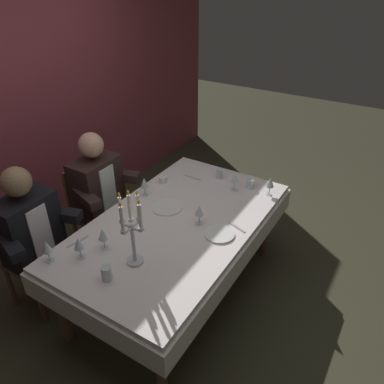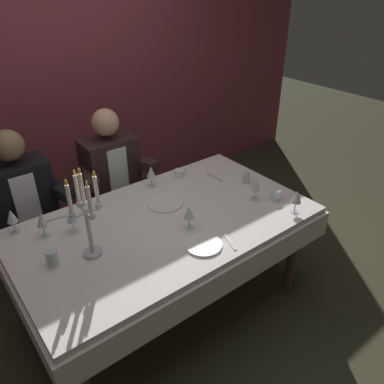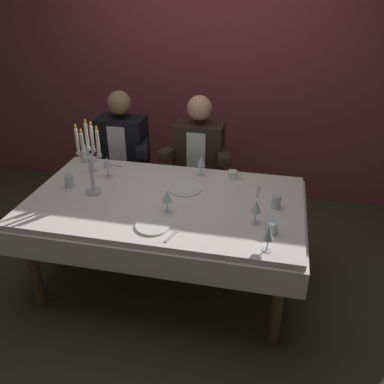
{
  "view_description": "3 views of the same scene",
  "coord_description": "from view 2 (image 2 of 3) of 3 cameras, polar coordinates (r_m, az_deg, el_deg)",
  "views": [
    {
      "loc": [
        -1.89,
        -1.3,
        2.41
      ],
      "look_at": [
        0.2,
        -0.01,
        0.9
      ],
      "focal_mm": 34.84,
      "sensor_mm": 36.0,
      "label": 1
    },
    {
      "loc": [
        -1.12,
        -1.71,
        2.15
      ],
      "look_at": [
        0.22,
        0.0,
        0.87
      ],
      "focal_mm": 35.74,
      "sensor_mm": 36.0,
      "label": 2
    },
    {
      "loc": [
        0.72,
        -2.39,
        2.14
      ],
      "look_at": [
        0.2,
        -0.04,
        0.84
      ],
      "focal_mm": 38.35,
      "sensor_mm": 36.0,
      "label": 3
    }
  ],
  "objects": [
    {
      "name": "fork_2",
      "position": [
        2.64,
        -19.96,
        -3.86
      ],
      "size": [
        0.17,
        0.05,
        0.01
      ],
      "primitive_type": "cube",
      "rotation": [
        0.0,
        0.0,
        -0.18
      ],
      "color": "#B7B7BC",
      "rests_on": "dining_table"
    },
    {
      "name": "wine_glass_3",
      "position": [
        2.67,
        9.48,
        1.05
      ],
      "size": [
        0.07,
        0.07,
        0.16
      ],
      "color": "silver",
      "rests_on": "dining_table"
    },
    {
      "name": "dining_table",
      "position": [
        2.55,
        -3.84,
        -6.39
      ],
      "size": [
        1.94,
        1.14,
        0.74
      ],
      "color": "white",
      "rests_on": "ground_plane"
    },
    {
      "name": "wine_glass_4",
      "position": [
        2.34,
        -0.46,
        -3.08
      ],
      "size": [
        0.07,
        0.07,
        0.16
      ],
      "color": "silver",
      "rests_on": "dining_table"
    },
    {
      "name": "wine_glass_2",
      "position": [
        2.44,
        -21.51,
        -3.96
      ],
      "size": [
        0.07,
        0.07,
        0.16
      ],
      "color": "silver",
      "rests_on": "dining_table"
    },
    {
      "name": "wine_glass_1",
      "position": [
        2.82,
        -6.12,
        2.93
      ],
      "size": [
        0.07,
        0.07,
        0.16
      ],
      "color": "silver",
      "rests_on": "dining_table"
    },
    {
      "name": "ground_plane",
      "position": [
        2.97,
        -3.42,
        -16.04
      ],
      "size": [
        12.0,
        12.0,
        0.0
      ],
      "primitive_type": "plane",
      "color": "#393926"
    },
    {
      "name": "coffee_cup_0",
      "position": [
        2.97,
        -1.88,
        2.73
      ],
      "size": [
        0.13,
        0.12,
        0.06
      ],
      "color": "white",
      "rests_on": "dining_table"
    },
    {
      "name": "dinner_plate_0",
      "position": [
        2.64,
        -4.05,
        -1.66
      ],
      "size": [
        0.24,
        0.24,
        0.01
      ],
      "primitive_type": "cylinder",
      "color": "white",
      "rests_on": "dining_table"
    },
    {
      "name": "wine_glass_6",
      "position": [
        2.42,
        -17.58,
        -3.43
      ],
      "size": [
        0.07,
        0.07,
        0.16
      ],
      "color": "silver",
      "rests_on": "dining_table"
    },
    {
      "name": "dinner_plate_1",
      "position": [
        2.26,
        1.74,
        -7.89
      ],
      "size": [
        0.22,
        0.22,
        0.01
      ],
      "primitive_type": "cylinder",
      "color": "white",
      "rests_on": "dining_table"
    },
    {
      "name": "seated_diner_0",
      "position": [
        2.99,
        -24.11,
        -0.63
      ],
      "size": [
        0.63,
        0.48,
        1.24
      ],
      "color": "brown",
      "rests_on": "ground_plane"
    },
    {
      "name": "water_tumbler_1",
      "position": [
        2.73,
        12.3,
        -0.44
      ],
      "size": [
        0.07,
        0.07,
        0.08
      ],
      "primitive_type": "cylinder",
      "color": "silver",
      "rests_on": "dining_table"
    },
    {
      "name": "spoon_0",
      "position": [
        2.98,
        3.39,
        2.22
      ],
      "size": [
        0.02,
        0.17,
        0.01
      ],
      "primitive_type": "cube",
      "rotation": [
        0.0,
        0.0,
        1.56
      ],
      "color": "#B7B7BC",
      "rests_on": "dining_table"
    },
    {
      "name": "wine_glass_0",
      "position": [
        2.55,
        -25.33,
        -3.36
      ],
      "size": [
        0.07,
        0.07,
        0.16
      ],
      "color": "silver",
      "rests_on": "dining_table"
    },
    {
      "name": "seated_diner_1",
      "position": [
        3.19,
        -12.06,
        3.39
      ],
      "size": [
        0.63,
        0.48,
        1.24
      ],
      "color": "brown",
      "rests_on": "ground_plane"
    },
    {
      "name": "water_tumbler_2",
      "position": [
        2.91,
        8.03,
        2.21
      ],
      "size": [
        0.06,
        0.06,
        0.09
      ],
      "primitive_type": "cylinder",
      "color": "silver",
      "rests_on": "dining_table"
    },
    {
      "name": "fork_1",
      "position": [
        2.3,
        5.64,
        -7.38
      ],
      "size": [
        0.07,
        0.17,
        0.01
      ],
      "primitive_type": "cube",
      "rotation": [
        0.0,
        0.0,
        1.24
      ],
      "color": "#B7B7BC",
      "rests_on": "dining_table"
    },
    {
      "name": "water_tumbler_0",
      "position": [
        2.24,
        -20.14,
        -9.19
      ],
      "size": [
        0.07,
        0.07,
        0.1
      ],
      "primitive_type": "cylinder",
      "color": "silver",
      "rests_on": "dining_table"
    },
    {
      "name": "candelabra",
      "position": [
        2.13,
        -15.43,
        -3.53
      ],
      "size": [
        0.19,
        0.19,
        0.55
      ],
      "color": "silver",
      "rests_on": "dining_table"
    },
    {
      "name": "back_wall",
      "position": [
        3.64,
        -19.94,
        16.05
      ],
      "size": [
        6.0,
        0.12,
        2.7
      ],
      "primitive_type": "cube",
      "color": "brown",
      "rests_on": "ground_plane"
    },
    {
      "name": "wine_glass_5",
      "position": [
        2.58,
        15.35,
        -0.76
      ],
      "size": [
        0.07,
        0.07,
        0.16
      ],
      "color": "silver",
      "rests_on": "dining_table"
    }
  ]
}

